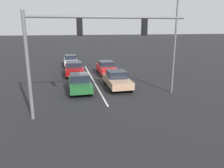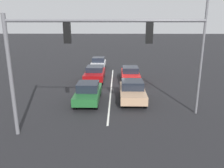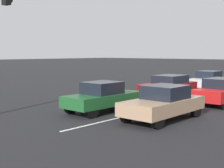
% 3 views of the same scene
% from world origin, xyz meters
% --- Properties ---
extents(ground_plane, '(240.00, 240.00, 0.00)m').
position_xyz_m(ground_plane, '(0.00, 0.00, 0.00)').
color(ground_plane, black).
extents(lane_stripe_left_divider, '(0.12, 15.65, 0.01)m').
position_xyz_m(lane_stripe_left_divider, '(0.00, 1.82, 0.01)').
color(lane_stripe_left_divider, silver).
rests_on(lane_stripe_left_divider, ground_plane).
extents(car_darkgreen_midlane_front, '(1.71, 4.19, 1.50)m').
position_xyz_m(car_darkgreen_midlane_front, '(1.58, 5.69, 0.76)').
color(car_darkgreen_midlane_front, '#1E5928').
rests_on(car_darkgreen_midlane_front, ground_plane).
extents(car_tan_leftlane_front, '(1.81, 4.31, 1.51)m').
position_xyz_m(car_tan_leftlane_front, '(-1.68, 5.25, 0.76)').
color(car_tan_leftlane_front, tan).
rests_on(car_tan_leftlane_front, ground_plane).
extents(car_red_leftlane_second, '(1.74, 4.31, 1.48)m').
position_xyz_m(car_red_leftlane_second, '(-1.85, -0.55, 0.75)').
color(car_red_leftlane_second, red).
rests_on(car_red_leftlane_second, ground_plane).
extents(car_maroon_midlane_second, '(1.87, 4.33, 1.48)m').
position_xyz_m(car_maroon_midlane_second, '(1.73, -0.67, 0.78)').
color(car_maroon_midlane_second, maroon).
rests_on(car_maroon_midlane_second, ground_plane).
extents(car_silver_midlane_third, '(1.71, 4.40, 1.49)m').
position_xyz_m(car_silver_midlane_third, '(1.88, -6.76, 0.75)').
color(car_silver_midlane_third, silver).
rests_on(car_silver_midlane_third, ground_plane).
extents(traffic_signal_gantry, '(9.27, 0.37, 6.06)m').
position_xyz_m(traffic_signal_gantry, '(1.88, 10.63, 4.48)').
color(traffic_signal_gantry, slate).
rests_on(traffic_signal_gantry, ground_plane).
extents(street_lamp_left_shoulder, '(1.95, 0.24, 7.63)m').
position_xyz_m(street_lamp_left_shoulder, '(-5.43, 7.64, 4.42)').
color(street_lamp_left_shoulder, slate).
rests_on(street_lamp_left_shoulder, ground_plane).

